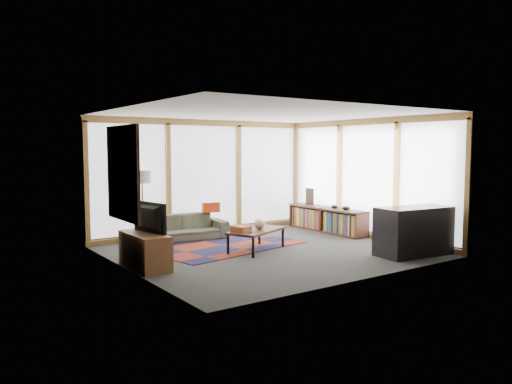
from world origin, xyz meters
TOP-DOWN VIEW (x-y plane):
  - ground at (0.00, 0.00)m, footprint 5.50×5.50m
  - room_envelope at (0.49, 0.56)m, footprint 5.52×5.02m
  - rug at (-0.45, 0.93)m, footprint 3.29×2.42m
  - sofa at (-0.82, 1.95)m, footprint 1.92×0.90m
  - pillow_left at (-1.48, 1.94)m, footprint 0.42×0.19m
  - pillow_right at (-0.13, 1.95)m, footprint 0.40×0.18m
  - floor_lamp at (-1.64, 2.15)m, footprint 0.38×0.38m
  - coffee_table at (-0.19, 0.12)m, footprint 1.38×1.07m
  - book_stack at (-0.57, 0.07)m, footprint 0.33×0.38m
  - vase at (-0.10, 0.14)m, footprint 0.26×0.26m
  - bookshelf at (2.43, 0.98)m, footprint 0.41×2.28m
  - bowl_a at (2.46, 0.38)m, footprint 0.20×0.20m
  - bowl_b at (2.46, 0.76)m, footprint 0.17×0.17m
  - shelf_picture at (2.51, 1.68)m, footprint 0.07×0.31m
  - tv_console at (-2.46, 0.06)m, footprint 0.48×1.14m
  - television at (-2.43, 0.10)m, footprint 0.28×0.88m
  - bar_counter at (1.97, -1.83)m, footprint 1.47×0.82m

SIDE VIEW (x-z plane):
  - ground at x=0.00m, z-range 0.00..0.00m
  - rug at x=-0.45m, z-range 0.00..0.01m
  - coffee_table at x=-0.19m, z-range 0.00..0.41m
  - sofa at x=-0.82m, z-range 0.00..0.54m
  - bookshelf at x=2.43m, z-range 0.00..0.57m
  - tv_console at x=-2.46m, z-range 0.00..0.57m
  - bar_counter at x=1.97m, z-range 0.00..0.89m
  - book_stack at x=-0.57m, z-range 0.41..0.52m
  - vase at x=-0.10m, z-range 0.41..0.60m
  - bowl_b at x=2.46m, z-range 0.57..0.65m
  - bowl_a at x=2.46m, z-range 0.57..0.67m
  - pillow_right at x=-0.13m, z-range 0.54..0.76m
  - pillow_left at x=-1.48m, z-range 0.54..0.76m
  - floor_lamp at x=-1.64m, z-range 0.00..1.50m
  - shelf_picture at x=2.51m, z-range 0.57..0.98m
  - television at x=-2.43m, z-range 0.57..1.08m
  - room_envelope at x=0.49m, z-range 0.23..2.85m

